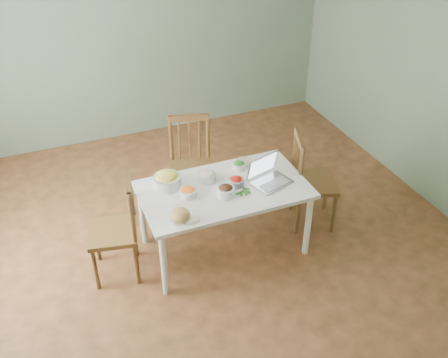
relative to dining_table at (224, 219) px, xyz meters
name	(u,v)px	position (x,y,z in m)	size (l,w,h in m)	color
floor	(210,242)	(-0.10, 0.12, -0.36)	(5.00, 5.00, 0.00)	#422A14
wall_back	(137,34)	(-0.10, 2.62, 0.99)	(5.00, 0.00, 2.70)	slate
wall_front	(391,352)	(-0.10, -2.38, 0.99)	(5.00, 0.00, 2.70)	slate
wall_right	(440,79)	(2.40, 0.12, 0.99)	(0.00, 5.00, 2.70)	slate
dining_table	(224,219)	(0.00, 0.00, 0.00)	(1.53, 0.86, 0.72)	white
chair_far	(192,167)	(-0.06, 0.75, 0.15)	(0.45, 0.43, 1.02)	#4F2F15
chair_left	(112,229)	(-1.04, 0.06, 0.14)	(0.44, 0.42, 1.00)	#4F2F15
chair_right	(315,181)	(1.01, 0.05, 0.15)	(0.45, 0.43, 1.01)	#4F2F15
bread_boule	(180,215)	(-0.51, -0.30, 0.41)	(0.17, 0.17, 0.11)	#B18A49
butter_stick	(193,221)	(-0.42, -0.37, 0.37)	(0.11, 0.03, 0.03)	white
bowl_squash	(167,180)	(-0.47, 0.22, 0.43)	(0.26, 0.26, 0.15)	yellow
bowl_carrot	(188,192)	(-0.34, 0.01, 0.40)	(0.16, 0.16, 0.09)	orange
bowl_onion	(207,176)	(-0.10, 0.18, 0.41)	(0.18, 0.18, 0.10)	beige
bowl_mushroom	(226,191)	(-0.03, -0.11, 0.41)	(0.16, 0.16, 0.11)	black
bowl_redpep	(236,181)	(0.12, 0.00, 0.40)	(0.14, 0.14, 0.08)	red
bowl_broccoli	(239,165)	(0.26, 0.25, 0.40)	(0.13, 0.13, 0.08)	#1C541C
flatbread	(244,162)	(0.35, 0.33, 0.37)	(0.18, 0.18, 0.02)	beige
basil_bunch	(243,192)	(0.13, -0.13, 0.37)	(0.17, 0.17, 0.02)	#21501B
laptop	(273,173)	(0.44, -0.10, 0.48)	(0.35, 0.29, 0.24)	silver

